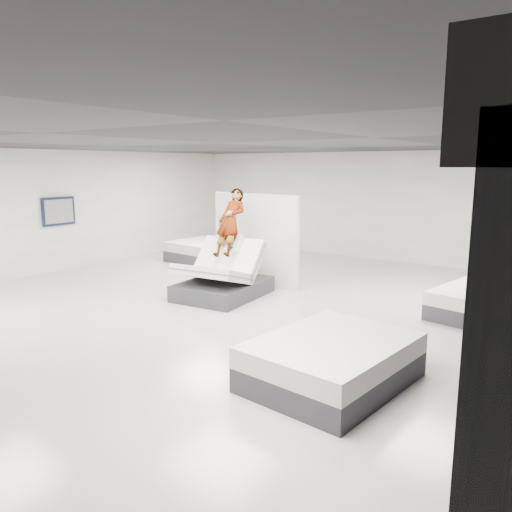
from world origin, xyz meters
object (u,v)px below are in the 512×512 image
(flat_bed_left_far, at_px, (208,252))
(column, at_px, (498,222))
(person, at_px, (230,237))
(hero_bed, at_px, (222,279))
(flat_bed_right_far, at_px, (484,303))
(remote, at_px, (230,249))
(divider_panel, at_px, (255,239))
(wall_poster, at_px, (59,211))
(flat_bed_right_near, at_px, (332,362))

(flat_bed_left_far, distance_m, column, 7.66)
(person, bearing_deg, hero_bed, -90.00)
(person, bearing_deg, flat_bed_right_far, 9.63)
(remote, height_order, flat_bed_left_far, remote)
(hero_bed, xyz_separation_m, flat_bed_left_far, (-2.82, 2.79, -0.10))
(flat_bed_right_far, xyz_separation_m, flat_bed_left_far, (-7.72, 1.08, 0.03))
(person, bearing_deg, remote, -57.85)
(hero_bed, relative_size, column, 0.66)
(divider_panel, height_order, wall_poster, divider_panel)
(flat_bed_right_far, relative_size, flat_bed_right_near, 0.95)
(flat_bed_right_far, distance_m, column, 2.33)
(flat_bed_left_far, height_order, wall_poster, wall_poster)
(flat_bed_right_near, xyz_separation_m, wall_poster, (-9.15, 2.13, 1.30))
(divider_panel, relative_size, wall_poster, 2.49)
(divider_panel, xyz_separation_m, flat_bed_right_near, (4.03, -3.92, -0.78))
(flat_bed_right_far, bearing_deg, remote, -160.05)
(hero_bed, distance_m, flat_bed_right_far, 5.19)
(remote, bearing_deg, flat_bed_left_far, 131.66)
(person, bearing_deg, wall_poster, -177.97)
(divider_panel, height_order, flat_bed_right_far, divider_panel)
(remote, bearing_deg, column, 32.93)
(remote, bearing_deg, flat_bed_right_near, -40.36)
(divider_panel, relative_size, column, 0.74)
(flat_bed_right_near, distance_m, flat_bed_left_far, 8.57)
(flat_bed_right_near, relative_size, flat_bed_left_far, 1.01)
(person, relative_size, remote, 11.45)
(person, bearing_deg, flat_bed_left_far, 132.72)
(flat_bed_left_far, distance_m, wall_poster, 4.21)
(flat_bed_right_far, xyz_separation_m, wall_poster, (-10.14, -2.10, 1.33))
(divider_panel, bearing_deg, remote, -75.47)
(person, bearing_deg, flat_bed_right_near, -41.82)
(hero_bed, height_order, flat_bed_left_far, hero_bed)
(hero_bed, distance_m, wall_poster, 5.40)
(wall_poster, bearing_deg, hero_bed, 4.27)
(column, relative_size, wall_poster, 3.37)
(remote, distance_m, flat_bed_right_far, 5.04)
(person, height_order, column, column)
(flat_bed_right_near, bearing_deg, person, 144.09)
(hero_bed, distance_m, column, 6.04)
(person, bearing_deg, divider_panel, 88.95)
(flat_bed_left_far, bearing_deg, divider_panel, -27.28)
(flat_bed_right_far, height_order, flat_bed_right_near, flat_bed_right_near)
(hero_bed, height_order, remote, hero_bed)
(person, bearing_deg, column, 28.81)
(divider_panel, relative_size, flat_bed_right_near, 1.03)
(flat_bed_right_far, height_order, wall_poster, wall_poster)
(person, xyz_separation_m, flat_bed_right_near, (3.94, -2.85, -0.96))
(person, distance_m, flat_bed_right_near, 4.96)
(hero_bed, xyz_separation_m, wall_poster, (-5.25, -0.39, 1.20))
(divider_panel, xyz_separation_m, flat_bed_right_far, (5.02, 0.31, -0.81))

